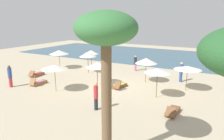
{
  "coord_description": "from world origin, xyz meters",
  "views": [
    {
      "loc": [
        9.0,
        -15.73,
        5.88
      ],
      "look_at": [
        -0.59,
        1.4,
        1.1
      ],
      "focal_mm": 34.14,
      "sensor_mm": 36.0,
      "label": 1
    }
  ],
  "objects_px": {
    "person_0": "(181,72)",
    "umbrella_3": "(146,61)",
    "lounger_1": "(119,86)",
    "person_1": "(135,63)",
    "person_3": "(96,96)",
    "umbrella_2": "(157,71)",
    "lounger_2": "(38,83)",
    "palm_0": "(106,37)",
    "umbrella_6": "(88,54)",
    "umbrella_5": "(97,65)",
    "lounger_3": "(37,74)",
    "person_2": "(10,76)",
    "umbrella_4": "(188,68)",
    "umbrella_0": "(54,67)",
    "umbrella_1": "(59,52)",
    "lounger_0": "(173,112)",
    "umbrella_7": "(91,52)"
  },
  "relations": [
    {
      "from": "umbrella_2",
      "to": "palm_0",
      "type": "distance_m",
      "value": 8.79
    },
    {
      "from": "person_0",
      "to": "umbrella_3",
      "type": "bearing_deg",
      "value": -146.2
    },
    {
      "from": "umbrella_2",
      "to": "lounger_3",
      "type": "height_order",
      "value": "umbrella_2"
    },
    {
      "from": "lounger_2",
      "to": "person_3",
      "type": "distance_m",
      "value": 7.91
    },
    {
      "from": "umbrella_5",
      "to": "palm_0",
      "type": "distance_m",
      "value": 11.21
    },
    {
      "from": "person_1",
      "to": "person_3",
      "type": "bearing_deg",
      "value": -79.79
    },
    {
      "from": "umbrella_5",
      "to": "umbrella_1",
      "type": "bearing_deg",
      "value": 156.99
    },
    {
      "from": "umbrella_5",
      "to": "lounger_0",
      "type": "relative_size",
      "value": 1.18
    },
    {
      "from": "umbrella_1",
      "to": "umbrella_4",
      "type": "relative_size",
      "value": 1.02
    },
    {
      "from": "umbrella_5",
      "to": "lounger_0",
      "type": "xyz_separation_m",
      "value": [
        7.48,
        -2.84,
        -1.66
      ]
    },
    {
      "from": "person_1",
      "to": "person_2",
      "type": "xyz_separation_m",
      "value": [
        -7.16,
        -10.84,
        0.1
      ]
    },
    {
      "from": "lounger_3",
      "to": "person_2",
      "type": "height_order",
      "value": "person_2"
    },
    {
      "from": "umbrella_0",
      "to": "palm_0",
      "type": "distance_m",
      "value": 10.35
    },
    {
      "from": "person_0",
      "to": "person_1",
      "type": "bearing_deg",
      "value": 160.83
    },
    {
      "from": "umbrella_6",
      "to": "person_2",
      "type": "xyz_separation_m",
      "value": [
        -3.02,
        -7.41,
        -1.07
      ]
    },
    {
      "from": "umbrella_3",
      "to": "lounger_2",
      "type": "xyz_separation_m",
      "value": [
        -8.27,
        -5.4,
        -1.91
      ]
    },
    {
      "from": "umbrella_0",
      "to": "person_3",
      "type": "relative_size",
      "value": 1.21
    },
    {
      "from": "umbrella_5",
      "to": "palm_0",
      "type": "height_order",
      "value": "palm_0"
    },
    {
      "from": "umbrella_2",
      "to": "lounger_2",
      "type": "bearing_deg",
      "value": -168.44
    },
    {
      "from": "umbrella_4",
      "to": "umbrella_2",
      "type": "bearing_deg",
      "value": -119.95
    },
    {
      "from": "lounger_1",
      "to": "umbrella_4",
      "type": "bearing_deg",
      "value": 22.68
    },
    {
      "from": "lounger_3",
      "to": "person_1",
      "type": "distance_m",
      "value": 10.79
    },
    {
      "from": "umbrella_5",
      "to": "lounger_3",
      "type": "xyz_separation_m",
      "value": [
        -7.12,
        -0.63,
        -1.65
      ]
    },
    {
      "from": "lounger_3",
      "to": "person_3",
      "type": "bearing_deg",
      "value": -21.78
    },
    {
      "from": "umbrella_1",
      "to": "person_0",
      "type": "height_order",
      "value": "umbrella_1"
    },
    {
      "from": "lounger_2",
      "to": "person_0",
      "type": "bearing_deg",
      "value": 33.3
    },
    {
      "from": "umbrella_2",
      "to": "umbrella_6",
      "type": "distance_m",
      "value": 9.63
    },
    {
      "from": "umbrella_2",
      "to": "lounger_2",
      "type": "height_order",
      "value": "umbrella_2"
    },
    {
      "from": "umbrella_6",
      "to": "lounger_1",
      "type": "distance_m",
      "value": 6.41
    },
    {
      "from": "person_1",
      "to": "palm_0",
      "type": "distance_m",
      "value": 16.72
    },
    {
      "from": "umbrella_3",
      "to": "umbrella_7",
      "type": "bearing_deg",
      "value": 160.83
    },
    {
      "from": "umbrella_1",
      "to": "lounger_3",
      "type": "xyz_separation_m",
      "value": [
        0.3,
        -3.78,
        -1.81
      ]
    },
    {
      "from": "umbrella_0",
      "to": "umbrella_6",
      "type": "distance_m",
      "value": 6.44
    },
    {
      "from": "person_0",
      "to": "lounger_0",
      "type": "bearing_deg",
      "value": -81.71
    },
    {
      "from": "palm_0",
      "to": "umbrella_3",
      "type": "bearing_deg",
      "value": 102.67
    },
    {
      "from": "person_2",
      "to": "umbrella_2",
      "type": "bearing_deg",
      "value": 17.52
    },
    {
      "from": "umbrella_0",
      "to": "person_1",
      "type": "relative_size",
      "value": 1.27
    },
    {
      "from": "person_3",
      "to": "umbrella_5",
      "type": "bearing_deg",
      "value": 122.16
    },
    {
      "from": "person_1",
      "to": "person_0",
      "type": "bearing_deg",
      "value": -19.17
    },
    {
      "from": "umbrella_5",
      "to": "person_2",
      "type": "xyz_separation_m",
      "value": [
        -6.26,
        -4.29,
        -0.82
      ]
    },
    {
      "from": "umbrella_1",
      "to": "umbrella_6",
      "type": "distance_m",
      "value": 4.18
    },
    {
      "from": "umbrella_1",
      "to": "umbrella_5",
      "type": "distance_m",
      "value": 8.06
    },
    {
      "from": "umbrella_0",
      "to": "lounger_2",
      "type": "xyz_separation_m",
      "value": [
        -2.68,
        0.56,
        -1.89
      ]
    },
    {
      "from": "lounger_3",
      "to": "person_0",
      "type": "bearing_deg",
      "value": 21.3
    },
    {
      "from": "umbrella_2",
      "to": "lounger_0",
      "type": "distance_m",
      "value": 3.52
    },
    {
      "from": "person_1",
      "to": "person_2",
      "type": "relative_size",
      "value": 0.91
    },
    {
      "from": "lounger_2",
      "to": "palm_0",
      "type": "bearing_deg",
      "value": -29.29
    },
    {
      "from": "lounger_0",
      "to": "lounger_3",
      "type": "distance_m",
      "value": 14.77
    },
    {
      "from": "umbrella_4",
      "to": "palm_0",
      "type": "xyz_separation_m",
      "value": [
        -1.17,
        -11.06,
        3.29
      ]
    },
    {
      "from": "lounger_1",
      "to": "person_0",
      "type": "height_order",
      "value": "person_0"
    }
  ]
}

